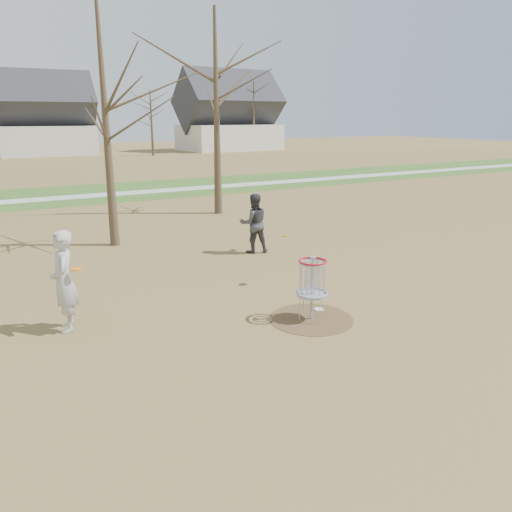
{
  "coord_description": "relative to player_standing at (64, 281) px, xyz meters",
  "views": [
    {
      "loc": [
        -5.88,
        -8.02,
        4.15
      ],
      "look_at": [
        -0.5,
        1.5,
        1.1
      ],
      "focal_mm": 35.0,
      "sensor_mm": 36.0,
      "label": 1
    }
  ],
  "objects": [
    {
      "name": "ground",
      "position": [
        4.59,
        -1.98,
        -1.02
      ],
      "size": [
        160.0,
        160.0,
        0.0
      ],
      "primitive_type": "plane",
      "color": "brown",
      "rests_on": "ground"
    },
    {
      "name": "houses_row",
      "position": [
        8.91,
        50.58,
        2.5
      ],
      "size": [
        56.51,
        10.01,
        7.26
      ],
      "color": "silver",
      "rests_on": "ground"
    },
    {
      "name": "dirt_circle",
      "position": [
        4.59,
        -1.98,
        -1.02
      ],
      "size": [
        1.8,
        1.8,
        0.01
      ],
      "primitive_type": "cylinder",
      "color": "#47331E",
      "rests_on": "ground"
    },
    {
      "name": "disc_grounded",
      "position": [
        5.05,
        -1.65,
        -1.0
      ],
      "size": [
        0.22,
        0.22,
        0.02
      ],
      "primitive_type": "cylinder",
      "color": "silver",
      "rests_on": "dirt_circle"
    },
    {
      "name": "disc_golf_basket",
      "position": [
        4.59,
        -1.98,
        -0.11
      ],
      "size": [
        0.64,
        0.64,
        1.35
      ],
      "color": "#9EA3AD",
      "rests_on": "ground"
    },
    {
      "name": "bare_trees",
      "position": [
        6.37,
        33.81,
        4.32
      ],
      "size": [
        52.62,
        44.98,
        9.0
      ],
      "color": "#382B1E",
      "rests_on": "ground"
    },
    {
      "name": "green_band",
      "position": [
        4.59,
        19.02,
        -1.02
      ],
      "size": [
        160.0,
        8.0,
        0.01
      ],
      "primitive_type": "cube",
      "color": "#2D5119",
      "rests_on": "ground"
    },
    {
      "name": "player_standing",
      "position": [
        0.0,
        0.0,
        0.0
      ],
      "size": [
        0.59,
        0.81,
        2.05
      ],
      "primitive_type": "imported",
      "rotation": [
        0.0,
        0.0,
        -1.7
      ],
      "color": "#AEAEAE",
      "rests_on": "ground"
    },
    {
      "name": "footpath",
      "position": [
        4.59,
        18.02,
        -1.01
      ],
      "size": [
        160.0,
        1.5,
        0.01
      ],
      "primitive_type": "cube",
      "color": "#9E9E99",
      "rests_on": "green_band"
    },
    {
      "name": "player_throwing",
      "position": [
        6.2,
        3.4,
        -0.09
      ],
      "size": [
        1.06,
        0.91,
        1.88
      ],
      "primitive_type": "imported",
      "rotation": [
        0.0,
        0.0,
        2.9
      ],
      "color": "#36363B",
      "rests_on": "ground"
    },
    {
      "name": "discs_in_play",
      "position": [
        2.91,
        0.02,
        0.26
      ],
      "size": [
        5.34,
        0.64,
        0.07
      ],
      "color": "orange",
      "rests_on": "ground"
    }
  ]
}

